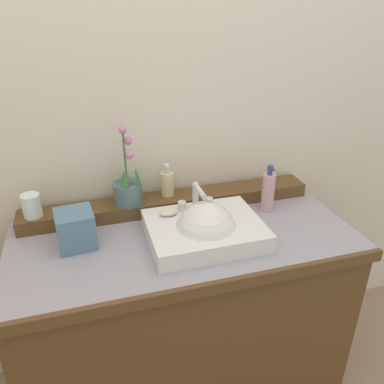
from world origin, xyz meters
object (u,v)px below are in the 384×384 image
at_px(tumbler_cup, 32,206).
at_px(potted_plant, 128,188).
at_px(lotion_bottle, 268,192).
at_px(sink_basin, 205,231).
at_px(soap_bar, 168,212).
at_px(tissue_box, 76,229).
at_px(soap_dispenser, 167,183).

bearing_deg(tumbler_cup, potted_plant, 0.96).
bearing_deg(tumbler_cup, lotion_bottle, -7.20).
height_order(sink_basin, soap_bar, sink_basin).
relative_size(tumbler_cup, tissue_box, 0.67).
bearing_deg(soap_bar, tumbler_cup, 162.36).
bearing_deg(soap_dispenser, tumbler_cup, -176.73).
bearing_deg(tissue_box, tumbler_cup, 133.76).
bearing_deg(sink_basin, potted_plant, 132.76).
distance_m(sink_basin, lotion_bottle, 0.35).
relative_size(soap_bar, tissue_box, 0.51).
bearing_deg(potted_plant, tumbler_cup, -179.04).
height_order(sink_basin, potted_plant, potted_plant).
bearing_deg(potted_plant, soap_dispenser, 8.24).
distance_m(tumbler_cup, tissue_box, 0.22).
distance_m(soap_dispenser, tumbler_cup, 0.54).
bearing_deg(sink_basin, soap_dispenser, 104.46).
distance_m(soap_dispenser, lotion_bottle, 0.42).
xyz_separation_m(soap_bar, potted_plant, (-0.13, 0.16, 0.04)).
bearing_deg(soap_bar, sink_basin, -40.76).
bearing_deg(lotion_bottle, sink_basin, -156.55).
xyz_separation_m(sink_basin, soap_dispenser, (-0.07, 0.29, 0.08)).
xyz_separation_m(sink_basin, soap_bar, (-0.12, 0.10, 0.05)).
relative_size(sink_basin, potted_plant, 1.28).
distance_m(soap_bar, soap_dispenser, 0.20).
relative_size(soap_bar, tumbler_cup, 0.77).
bearing_deg(lotion_bottle, soap_bar, -174.80).
distance_m(potted_plant, soap_dispenser, 0.17).
relative_size(soap_bar, potted_plant, 0.21).
height_order(sink_basin, tissue_box, sink_basin).
xyz_separation_m(tumbler_cup, tissue_box, (0.15, -0.16, -0.04)).
xyz_separation_m(soap_dispenser, tumbler_cup, (-0.54, -0.03, -0.01)).
height_order(soap_bar, tumbler_cup, tumbler_cup).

